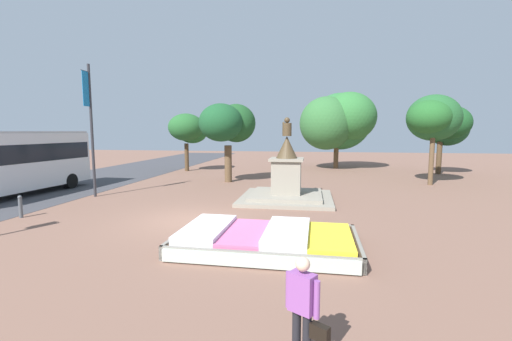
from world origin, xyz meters
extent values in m
plane|color=brown|center=(0.00, 0.00, 0.00)|extent=(91.17, 91.17, 0.00)
cube|color=#38281C|center=(3.31, -2.66, 0.18)|extent=(5.14, 2.99, 0.36)
cube|color=gray|center=(3.29, -4.16, 0.20)|extent=(5.29, 0.20, 0.40)
cube|color=gray|center=(3.34, -1.16, 0.20)|extent=(5.29, 0.20, 0.40)
cube|color=gray|center=(0.72, -2.61, 0.20)|extent=(0.16, 3.10, 0.40)
cube|color=gray|center=(5.91, -2.71, 0.20)|extent=(0.16, 3.10, 0.40)
cube|color=white|center=(1.48, -2.63, 0.48)|extent=(1.27, 2.72, 0.23)
cube|color=#D86699|center=(2.70, -2.65, 0.42)|extent=(1.27, 2.72, 0.12)
cube|color=white|center=(3.93, -2.67, 0.49)|extent=(1.27, 2.72, 0.26)
cube|color=yellow|center=(5.15, -2.69, 0.42)|extent=(1.27, 2.72, 0.12)
cube|color=#B2BCAD|center=(3.29, -4.21, 0.20)|extent=(5.03, 0.29, 0.33)
cube|color=gray|center=(3.38, 4.59, 0.08)|extent=(4.52, 4.52, 0.17)
cube|color=gray|center=(3.38, 4.59, 0.25)|extent=(3.49, 3.49, 0.17)
cube|color=gray|center=(3.38, 4.59, 1.15)|extent=(1.41, 1.41, 1.63)
cube|color=gray|center=(3.38, 4.59, 2.03)|extent=(1.66, 1.66, 0.12)
cone|color=#473823|center=(3.38, 4.59, 2.64)|extent=(1.06, 1.06, 1.09)
cylinder|color=#473823|center=(3.38, 4.59, 3.50)|extent=(0.45, 0.45, 0.64)
sphere|color=#473823|center=(3.38, 4.59, 3.96)|extent=(0.28, 0.28, 0.28)
cylinder|color=#473823|center=(3.26, 4.84, 3.63)|extent=(0.29, 0.44, 0.53)
cylinder|color=#2D2D33|center=(-6.61, 3.80, 3.40)|extent=(0.14, 0.14, 6.80)
cube|color=#1972B2|center=(-6.61, 3.50, 5.53)|extent=(0.02, 0.48, 1.74)
cylinder|color=#2D2D33|center=(-6.61, 3.50, 6.40)|extent=(0.03, 0.62, 0.03)
cube|color=silver|center=(-10.97, 3.00, 1.83)|extent=(3.03, 9.37, 2.97)
cube|color=black|center=(-10.97, 3.00, 2.28)|extent=(3.03, 9.09, 0.95)
cube|color=#AFAFB3|center=(-10.97, 3.00, 3.37)|extent=(2.97, 9.18, 0.10)
cylinder|color=black|center=(-11.93, 6.07, 0.45)|extent=(0.33, 0.92, 0.90)
cylinder|color=black|center=(-9.65, 5.93, 0.45)|extent=(0.33, 0.92, 0.90)
cylinder|color=black|center=(4.40, -7.56, 0.41)|extent=(0.13, 0.13, 0.81)
cylinder|color=black|center=(4.55, -7.66, 0.41)|extent=(0.13, 0.13, 0.81)
cube|color=#8C4C99|center=(4.47, -7.61, 1.10)|extent=(0.44, 0.39, 0.58)
cylinder|color=#8C4C99|center=(4.27, -7.49, 1.07)|extent=(0.09, 0.09, 0.55)
cylinder|color=#8C4C99|center=(4.68, -7.74, 1.07)|extent=(0.09, 0.09, 0.55)
sphere|color=beige|center=(4.47, -7.61, 1.53)|extent=(0.21, 0.21, 0.21)
cube|color=black|center=(4.73, -7.77, 0.61)|extent=(0.30, 0.25, 0.22)
cylinder|color=#4C5156|center=(-6.77, -0.71, 0.39)|extent=(0.14, 0.14, 0.78)
sphere|color=#4C5156|center=(-6.77, -0.71, 0.82)|extent=(0.15, 0.15, 0.15)
cylinder|color=brown|center=(12.16, 10.84, 1.53)|extent=(0.30, 0.30, 3.05)
ellipsoid|color=#21572A|center=(12.35, 11.43, 4.28)|extent=(3.35, 2.98, 2.96)
ellipsoid|color=#215A25|center=(11.88, 10.81, 4.30)|extent=(2.68, 2.61, 2.14)
cylinder|color=brown|center=(6.87, 19.91, 1.32)|extent=(0.44, 0.44, 2.65)
ellipsoid|color=#316733|center=(5.90, 19.16, 4.13)|extent=(4.77, 5.12, 4.75)
ellipsoid|color=#2E6C32|center=(7.89, 19.74, 4.71)|extent=(4.87, 5.13, 4.43)
ellipsoid|color=#2A6934|center=(7.22, 20.54, 4.33)|extent=(5.57, 5.03, 5.22)
cylinder|color=#4C3823|center=(14.74, 16.98, 1.30)|extent=(0.41, 0.41, 2.60)
ellipsoid|color=#1B4B27|center=(15.43, 17.51, 3.64)|extent=(3.21, 3.03, 2.78)
ellipsoid|color=#1A4C22|center=(15.24, 16.70, 4.10)|extent=(3.25, 3.00, 2.64)
cylinder|color=#4C3823|center=(-6.04, 15.82, 1.19)|extent=(0.35, 0.35, 2.37)
ellipsoid|color=#225E2A|center=(-5.68, 16.40, 3.48)|extent=(2.71, 2.35, 2.21)
ellipsoid|color=#235929|center=(-5.89, 15.46, 3.76)|extent=(3.03, 2.71, 2.31)
cylinder|color=brown|center=(-0.94, 10.04, 1.24)|extent=(0.49, 0.49, 2.47)
ellipsoid|color=#1A4B27|center=(-1.27, 9.50, 3.98)|extent=(2.89, 2.85, 2.48)
ellipsoid|color=#1C4A22|center=(-0.49, 10.59, 3.96)|extent=(2.65, 2.50, 2.59)
camera|label=1|loc=(4.56, -12.35, 3.41)|focal=24.00mm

